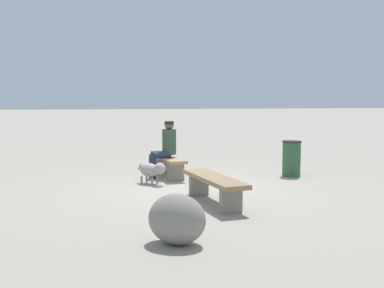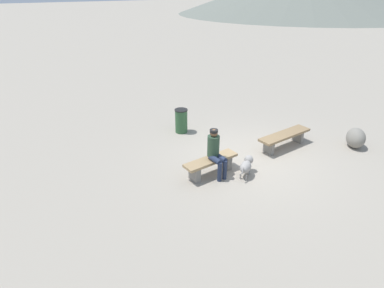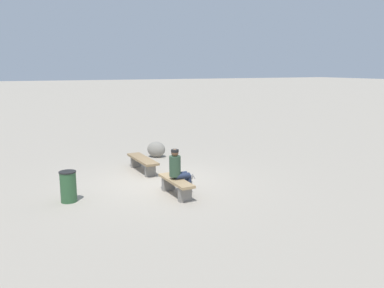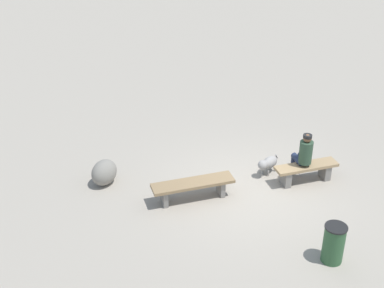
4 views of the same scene
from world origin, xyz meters
The scene contains 7 objects.
ground centered at (0.00, 0.00, -0.03)m, with size 210.00×210.00×0.06m, color #9E9384.
bench_left centered at (-1.44, 0.03, 0.35)m, with size 1.90×0.53×0.46m.
bench_right centered at (1.36, 0.06, 0.31)m, with size 1.56×0.46×0.46m.
seated_person centered at (1.30, 0.15, 0.73)m, with size 0.33×0.61×1.28m.
dog centered at (0.62, 0.61, 0.30)m, with size 0.67×0.53×0.47m.
trash_bin centered at (0.63, -2.66, 0.41)m, with size 0.44×0.44×0.82m.
boulder centered at (-3.31, 1.19, 0.31)m, with size 0.53×0.72×0.61m, color gray.
Camera 2 is at (5.61, 5.76, 4.48)m, focal length 29.31 mm.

